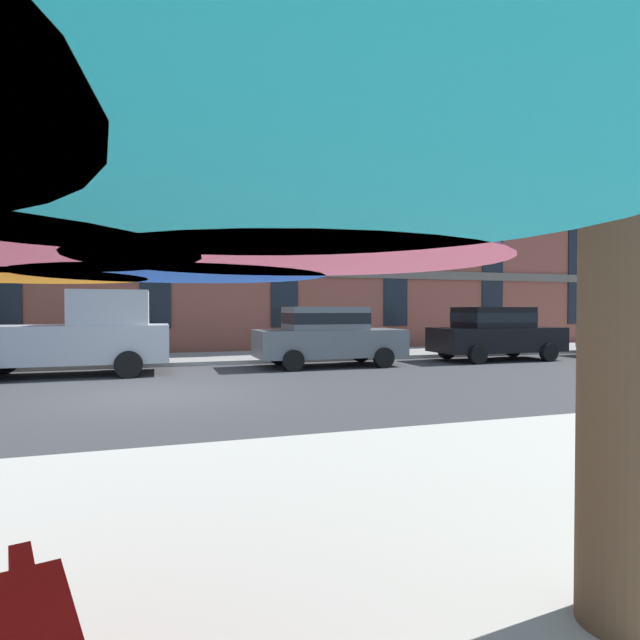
{
  "coord_description": "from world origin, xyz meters",
  "views": [
    {
      "loc": [
        0.02,
        -10.62,
        1.7
      ],
      "look_at": [
        4.49,
        3.2,
        1.4
      ],
      "focal_mm": 28.46,
      "sensor_mm": 36.0,
      "label": 1
    }
  ],
  "objects": [
    {
      "name": "sedan_gray",
      "position": [
        4.91,
        3.7,
        0.95
      ],
      "size": [
        4.4,
        1.98,
        1.78
      ],
      "color": "slate",
      "rests_on": "ground"
    },
    {
      "name": "sedan_black",
      "position": [
        10.83,
        3.7,
        0.95
      ],
      "size": [
        4.4,
        1.98,
        1.78
      ],
      "color": "black",
      "rests_on": "ground"
    },
    {
      "name": "pickup_silver",
      "position": [
        -1.98,
        3.7,
        1.03
      ],
      "size": [
        5.1,
        2.12,
        2.2
      ],
      "color": "#A8AAB2",
      "rests_on": "ground"
    },
    {
      "name": "apartment_building",
      "position": [
        0.0,
        14.99,
        9.6
      ],
      "size": [
        43.9,
        12.08,
        19.2
      ],
      "color": "#934C3D",
      "rests_on": "ground"
    },
    {
      "name": "sedan_gray_midblock",
      "position": [
        17.24,
        3.7,
        0.95
      ],
      "size": [
        4.4,
        1.98,
        1.78
      ],
      "color": "slate",
      "rests_on": "ground"
    },
    {
      "name": "ground_plane",
      "position": [
        0.0,
        0.0,
        0.0
      ],
      "size": [
        120.0,
        120.0,
        0.0
      ],
      "primitive_type": "plane",
      "color": "#38383A"
    },
    {
      "name": "sidewalk_far",
      "position": [
        0.0,
        6.8,
        0.06
      ],
      "size": [
        56.0,
        3.6,
        0.12
      ],
      "primitive_type": "cube",
      "color": "gray",
      "rests_on": "ground"
    }
  ]
}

